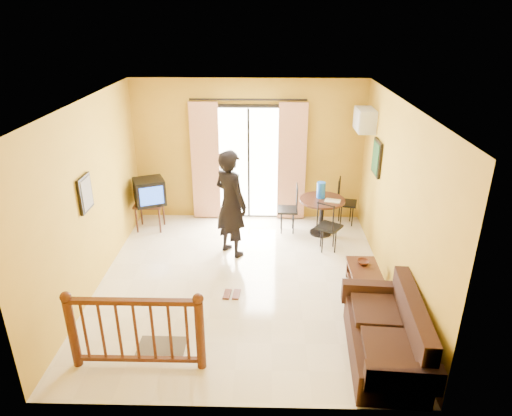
{
  "coord_description": "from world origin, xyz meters",
  "views": [
    {
      "loc": [
        0.35,
        -6.16,
        3.93
      ],
      "look_at": [
        0.2,
        0.2,
        1.18
      ],
      "focal_mm": 32.0,
      "sensor_mm": 36.0,
      "label": 1
    }
  ],
  "objects_px": {
    "dining_table": "(322,207)",
    "television": "(149,192)",
    "standing_person": "(231,203)",
    "coffee_table": "(364,276)",
    "sofa": "(389,337)"
  },
  "relations": [
    {
      "from": "dining_table",
      "to": "television",
      "type": "bearing_deg",
      "value": 177.71
    },
    {
      "from": "dining_table",
      "to": "standing_person",
      "type": "relative_size",
      "value": 0.45
    },
    {
      "from": "coffee_table",
      "to": "sofa",
      "type": "height_order",
      "value": "sofa"
    },
    {
      "from": "standing_person",
      "to": "sofa",
      "type": "bearing_deg",
      "value": 172.34
    },
    {
      "from": "dining_table",
      "to": "coffee_table",
      "type": "distance_m",
      "value": 2.0
    },
    {
      "from": "sofa",
      "to": "standing_person",
      "type": "bearing_deg",
      "value": 132.48
    },
    {
      "from": "coffee_table",
      "to": "television",
      "type": "bearing_deg",
      "value": 151.08
    },
    {
      "from": "television",
      "to": "standing_person",
      "type": "distance_m",
      "value": 1.87
    },
    {
      "from": "coffee_table",
      "to": "standing_person",
      "type": "relative_size",
      "value": 0.43
    },
    {
      "from": "coffee_table",
      "to": "standing_person",
      "type": "bearing_deg",
      "value": 151.63
    },
    {
      "from": "sofa",
      "to": "dining_table",
      "type": "bearing_deg",
      "value": 101.33
    },
    {
      "from": "standing_person",
      "to": "television",
      "type": "bearing_deg",
      "value": 14.06
    },
    {
      "from": "dining_table",
      "to": "standing_person",
      "type": "distance_m",
      "value": 1.87
    },
    {
      "from": "sofa",
      "to": "coffee_table",
      "type": "bearing_deg",
      "value": 93.97
    },
    {
      "from": "coffee_table",
      "to": "standing_person",
      "type": "xyz_separation_m",
      "value": [
        -2.1,
        1.13,
        0.7
      ]
    }
  ]
}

